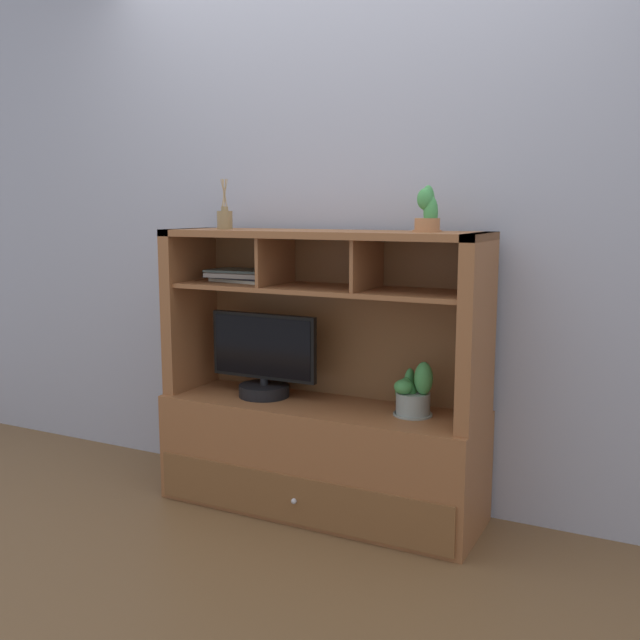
% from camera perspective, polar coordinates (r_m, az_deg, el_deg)
% --- Properties ---
extents(floor_plane, '(6.00, 6.00, 0.02)m').
position_cam_1_polar(floor_plane, '(3.35, 0.00, -14.84)').
color(floor_plane, brown).
rests_on(floor_plane, ground).
extents(back_wall, '(6.00, 0.02, 2.80)m').
position_cam_1_polar(back_wall, '(3.30, 2.03, 9.95)').
color(back_wall, '#A7ABBD').
rests_on(back_wall, ground).
extents(media_console, '(1.44, 0.48, 1.24)m').
position_cam_1_polar(media_console, '(3.22, 0.06, -8.27)').
color(media_console, '#935A34').
rests_on(media_console, ground).
extents(tv_monitor, '(0.53, 0.23, 0.38)m').
position_cam_1_polar(tv_monitor, '(3.27, -4.49, -3.35)').
color(tv_monitor, black).
rests_on(tv_monitor, media_console).
extents(potted_orchid, '(0.12, 0.12, 0.16)m').
position_cam_1_polar(potted_orchid, '(3.02, 7.03, -6.13)').
color(potted_orchid, '#424558').
rests_on(potted_orchid, media_console).
extents(potted_fern, '(0.17, 0.16, 0.23)m').
position_cam_1_polar(potted_fern, '(3.01, 7.47, -5.95)').
color(potted_fern, gray).
rests_on(potted_fern, media_console).
extents(magazine_stack_left, '(0.36, 0.27, 0.05)m').
position_cam_1_polar(magazine_stack_left, '(3.34, -5.95, 3.56)').
color(magazine_stack_left, beige).
rests_on(magazine_stack_left, media_console).
extents(diffuser_bottle, '(0.07, 0.07, 0.22)m').
position_cam_1_polar(diffuser_bottle, '(3.28, -7.57, 7.95)').
color(diffuser_bottle, olive).
rests_on(diffuser_bottle, media_console).
extents(potted_succulent, '(0.12, 0.12, 0.18)m').
position_cam_1_polar(potted_succulent, '(2.91, 8.56, 8.44)').
color(potted_succulent, '#B5774B').
rests_on(potted_succulent, media_console).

